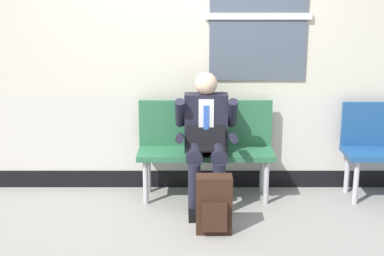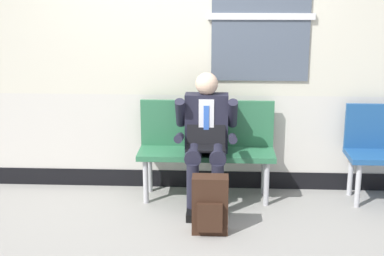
# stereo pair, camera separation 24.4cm
# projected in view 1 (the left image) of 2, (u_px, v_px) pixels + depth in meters

# --- Properties ---
(ground_plane) EXTENTS (18.00, 18.00, 0.00)m
(ground_plane) POSITION_uv_depth(u_px,v_px,m) (178.00, 216.00, 4.87)
(ground_plane) COLOR gray
(station_wall) EXTENTS (5.75, 0.17, 2.77)m
(station_wall) POSITION_uv_depth(u_px,v_px,m) (180.00, 51.00, 5.28)
(station_wall) COLOR beige
(station_wall) RESTS_ON ground
(bench_with_person) EXTENTS (1.29, 0.42, 0.93)m
(bench_with_person) POSITION_uv_depth(u_px,v_px,m) (205.00, 142.00, 5.23)
(bench_with_person) COLOR #2D6B47
(bench_with_person) RESTS_ON ground
(person_seated) EXTENTS (0.57, 0.70, 1.22)m
(person_seated) POSITION_uv_depth(u_px,v_px,m) (206.00, 136.00, 5.01)
(person_seated) COLOR #1E1E2D
(person_seated) RESTS_ON ground
(backpack) EXTENTS (0.30, 0.20, 0.49)m
(backpack) POSITION_uv_depth(u_px,v_px,m) (214.00, 205.00, 4.49)
(backpack) COLOR #331E14
(backpack) RESTS_ON ground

